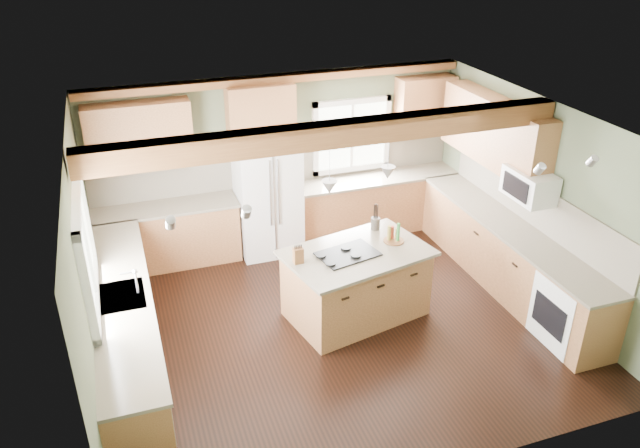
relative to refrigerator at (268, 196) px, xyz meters
name	(u,v)px	position (x,y,z in m)	size (l,w,h in m)	color
floor	(336,322)	(0.30, -2.12, -0.90)	(5.60, 5.60, 0.00)	black
ceiling	(339,125)	(0.30, -2.12, 1.70)	(5.60, 5.60, 0.00)	silver
wall_back	(280,159)	(0.30, 0.38, 0.40)	(5.60, 5.60, 0.00)	#4A553C
wall_left	(86,273)	(-2.50, -2.12, 0.40)	(5.00, 5.00, 0.00)	#4A553C
wall_right	(538,199)	(3.10, -2.12, 0.40)	(5.00, 5.00, 0.00)	#4A553C
ceiling_beam	(336,134)	(0.30, -2.02, 1.57)	(5.55, 0.26, 0.26)	brown
soffit_trim	(279,79)	(0.30, 0.28, 1.64)	(5.55, 0.20, 0.10)	brown
backsplash_back	(280,165)	(0.30, 0.36, 0.31)	(5.58, 0.03, 0.58)	brown
backsplash_right	(534,204)	(3.08, -2.07, 0.31)	(0.03, 3.70, 0.58)	brown
base_cab_back_left	(168,236)	(-1.49, 0.08, -0.46)	(2.02, 0.60, 0.88)	brown
counter_back_left	(164,208)	(-1.49, 0.08, 0.00)	(2.06, 0.64, 0.04)	#4F483A
base_cab_back_right	(376,205)	(1.79, 0.08, -0.46)	(2.62, 0.60, 0.88)	brown
counter_back_right	(377,178)	(1.79, 0.08, 0.00)	(2.66, 0.64, 0.04)	#4F483A
base_cab_left	(127,331)	(-2.20, -2.07, -0.46)	(0.60, 3.70, 0.88)	brown
counter_left	(121,297)	(-2.20, -2.07, 0.00)	(0.64, 3.74, 0.04)	#4F483A
base_cab_right	(508,258)	(2.80, -2.07, -0.46)	(0.60, 3.70, 0.88)	brown
counter_right	(512,228)	(2.80, -2.07, 0.00)	(0.64, 3.74, 0.04)	#4F483A
upper_cab_back_left	(139,136)	(-1.69, 0.21, 1.05)	(1.40, 0.35, 0.90)	brown
upper_cab_over_fridge	(261,109)	(0.00, 0.21, 1.25)	(0.96, 0.35, 0.70)	brown
upper_cab_right	(494,132)	(2.92, -1.22, 1.05)	(0.35, 2.20, 0.90)	brown
upper_cab_back_corner	(424,106)	(2.60, 0.21, 1.05)	(0.90, 0.35, 0.90)	brown
window_left	(84,249)	(-2.48, -2.07, 0.65)	(0.04, 1.60, 1.05)	white
window_back	(351,135)	(1.45, 0.36, 0.65)	(1.10, 0.04, 1.00)	white
sink	(121,297)	(-2.20, -2.07, 0.01)	(0.50, 0.65, 0.03)	#262628
faucet	(137,282)	(-2.02, -2.07, 0.15)	(0.02, 0.02, 0.28)	#B2B2B7
dishwasher	(138,410)	(-2.19, -3.37, -0.47)	(0.60, 0.60, 0.84)	white
oven	(570,311)	(2.79, -3.37, -0.47)	(0.60, 0.72, 0.84)	white
microwave	(529,185)	(2.88, -2.17, 0.65)	(0.40, 0.70, 0.38)	white
pendant_left	(329,187)	(0.20, -2.11, 0.98)	(0.18, 0.18, 0.16)	#B2B2B7
pendant_right	(388,173)	(1.00, -1.93, 0.98)	(0.18, 0.18, 0.16)	#B2B2B7
refrigerator	(268,196)	(0.00, 0.00, 0.00)	(0.90, 0.74, 1.80)	silver
island	(356,285)	(0.60, -2.02, -0.46)	(1.64, 1.00, 0.88)	brown
island_top	(357,253)	(0.60, -2.02, 0.00)	(1.75, 1.11, 0.04)	#4F483A
cooktop	(348,254)	(0.46, -2.05, 0.03)	(0.71, 0.47, 0.02)	black
knife_block	(298,256)	(-0.16, -2.03, 0.12)	(0.12, 0.09, 0.20)	brown
utensil_crock	(375,224)	(1.05, -1.54, 0.10)	(0.12, 0.12, 0.16)	#3D3731
bottle_tray	(394,233)	(1.14, -1.92, 0.14)	(0.26, 0.26, 0.24)	brown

